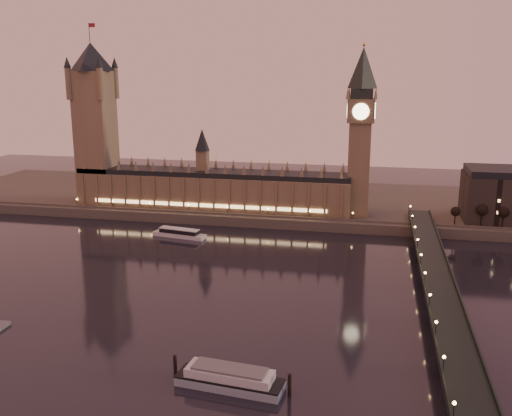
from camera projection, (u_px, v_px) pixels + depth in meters
The scene contains 11 objects.
ground at pixel (223, 288), 253.87m from camera, with size 700.00×700.00×0.00m, color black.
far_embankment at pixel (325, 203), 404.00m from camera, with size 560.00×130.00×6.00m, color #423D35.
palace_of_westminster at pixel (212, 185), 371.87m from camera, with size 180.00×26.62×52.00m.
victoria_tower at pixel (95, 115), 377.58m from camera, with size 31.68×31.68×118.00m.
big_ben at pixel (361, 122), 342.96m from camera, with size 17.68×17.68×104.00m.
westminster_bridge at pixel (438, 293), 234.12m from camera, with size 13.20×260.00×15.30m.
bare_tree_0 at pixel (455, 211), 331.75m from camera, with size 5.84×5.84×11.88m.
bare_tree_1 at pixel (478, 212), 329.15m from camera, with size 5.84×5.84×11.88m.
bare_tree_2 at pixel (502, 213), 326.56m from camera, with size 5.84×5.84×11.88m.
cruise_boat_a at pixel (179, 233), 331.32m from camera, with size 32.65×12.30×5.11m.
moored_barge at pixel (230, 378), 173.97m from camera, with size 38.33×12.68×7.06m.
Camera 1 is at (63.77, -230.08, 94.58)m, focal length 40.00 mm.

